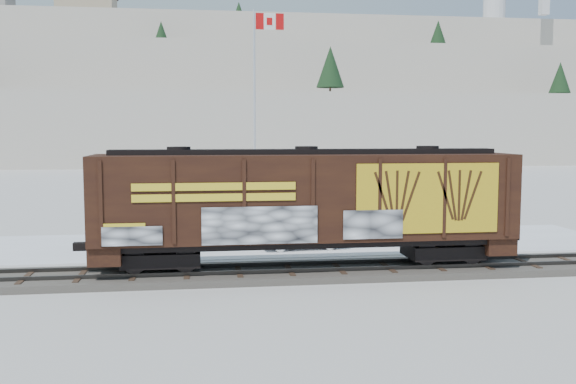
{
  "coord_description": "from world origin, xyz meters",
  "views": [
    {
      "loc": [
        -1.44,
        -24.92,
        5.75
      ],
      "look_at": [
        2.39,
        3.0,
        3.07
      ],
      "focal_mm": 40.0,
      "sensor_mm": 36.0,
      "label": 1
    }
  ],
  "objects": [
    {
      "name": "hillside",
      "position": [
        -0.05,
        139.79,
        14.37
      ],
      "size": [
        360.0,
        110.0,
        93.0
      ],
      "color": "white",
      "rests_on": "ground"
    },
    {
      "name": "parking_strip",
      "position": [
        0.0,
        7.5,
        0.01
      ],
      "size": [
        40.0,
        8.0,
        0.03
      ],
      "primitive_type": "cube",
      "color": "white",
      "rests_on": "ground"
    },
    {
      "name": "flagpole",
      "position": [
        2.05,
        15.22,
        5.01
      ],
      "size": [
        2.3,
        0.9,
        13.2
      ],
      "color": "silver",
      "rests_on": "ground"
    },
    {
      "name": "car_white",
      "position": [
        3.46,
        5.58,
        0.72
      ],
      "size": [
        4.28,
        1.82,
        1.37
      ],
      "primitive_type": "imported",
      "rotation": [
        0.0,
        0.0,
        1.66
      ],
      "color": "silver",
      "rests_on": "parking_strip"
    },
    {
      "name": "car_dark",
      "position": [
        3.14,
        6.38,
        0.65
      ],
      "size": [
        4.44,
        2.23,
        1.24
      ],
      "primitive_type": "imported",
      "rotation": [
        0.0,
        0.0,
        1.45
      ],
      "color": "#202328",
      "rests_on": "parking_strip"
    },
    {
      "name": "hopper_railcar",
      "position": [
        2.71,
        -0.01,
        2.99
      ],
      "size": [
        16.54,
        3.06,
        4.62
      ],
      "color": "black",
      "rests_on": "rail_track"
    },
    {
      "name": "rail_track",
      "position": [
        0.0,
        0.0,
        0.15
      ],
      "size": [
        50.0,
        3.4,
        0.43
      ],
      "color": "#59544C",
      "rests_on": "ground"
    },
    {
      "name": "car_silver",
      "position": [
        -3.19,
        6.45,
        0.69
      ],
      "size": [
        3.98,
        1.79,
        1.33
      ],
      "primitive_type": "imported",
      "rotation": [
        0.0,
        0.0,
        1.51
      ],
      "color": "#BABDC2",
      "rests_on": "parking_strip"
    },
    {
      "name": "ground",
      "position": [
        0.0,
        0.0,
        0.0
      ],
      "size": [
        500.0,
        500.0,
        0.0
      ],
      "primitive_type": "plane",
      "color": "white",
      "rests_on": "ground"
    }
  ]
}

